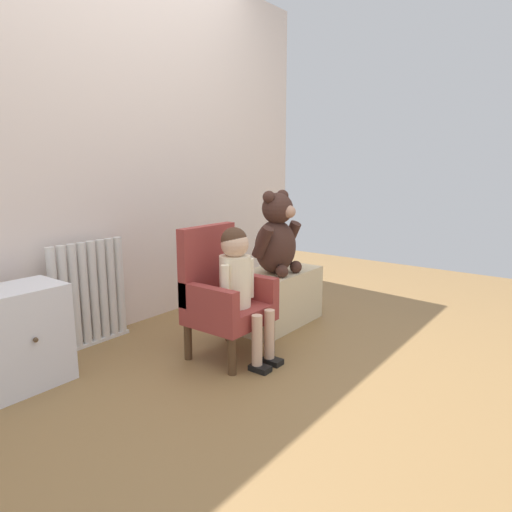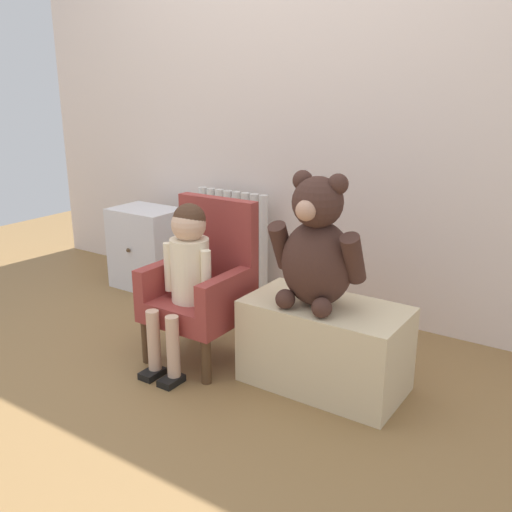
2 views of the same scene
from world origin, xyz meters
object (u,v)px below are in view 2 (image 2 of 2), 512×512
Objects in this scene: child_figure at (186,263)px; radiator at (233,244)px; small_dresser at (148,248)px; child_armchair at (204,284)px; low_bench at (324,345)px; large_teddy_bear at (317,249)px.

radiator is at bearing 113.67° from child_figure.
child_armchair reaches higher than small_dresser.
child_figure is (0.37, -0.84, 0.17)m from radiator.
low_bench is at bearing 15.96° from child_figure.
low_bench is at bearing 41.68° from large_teddy_bear.
child_figure reaches higher than low_bench.
radiator is 1.19m from large_teddy_bear.
child_armchair is 0.99× the size of child_figure.
radiator is 0.85× the size of child_figure.
child_figure is at bearing -164.04° from low_bench.
large_teddy_bear reaches higher than radiator.
radiator is 0.86× the size of child_armchair.
small_dresser is 1.03m from child_armchair.
child_armchair is at bearing -63.10° from radiator.
small_dresser is at bearing 161.96° from low_bench.
large_teddy_bear is (0.56, 0.14, 0.12)m from child_figure.
small_dresser is at bearing -159.24° from radiator.
large_teddy_bear reaches higher than child_armchair.
child_figure is (0.00, -0.11, 0.13)m from child_armchair.
child_armchair is at bearing -177.44° from large_teddy_bear.
child_armchair is 1.35× the size of large_teddy_bear.
child_armchair is 0.61m from large_teddy_bear.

